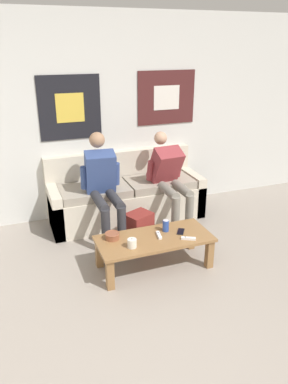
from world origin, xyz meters
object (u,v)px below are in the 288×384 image
(person_seated_teen, at_px, (169,177))
(cell_phone, at_px, (181,232))
(game_controller_near_right, at_px, (159,235))
(person_seated_adult, at_px, (103,184))
(coffee_table, at_px, (154,242))
(ceramic_bowl, at_px, (112,235))
(backpack, at_px, (139,228))
(pillar_candle, at_px, (132,243))
(game_controller_near_left, at_px, (188,238))
(drink_can_blue, at_px, (166,226))
(couch, at_px, (126,197))

(person_seated_teen, height_order, cell_phone, person_seated_teen)
(cell_phone, bearing_deg, game_controller_near_right, -179.26)
(person_seated_adult, height_order, person_seated_teen, person_seated_adult)
(coffee_table, relative_size, ceramic_bowl, 7.80)
(person_seated_adult, height_order, backpack, person_seated_adult)
(person_seated_adult, height_order, pillar_candle, person_seated_adult)
(game_controller_near_left, distance_m, cell_phone, 0.17)
(drink_can_blue, height_order, game_controller_near_right, drink_can_blue)
(couch, distance_m, ceramic_bowl, 1.20)
(ceramic_bowl, xyz_separation_m, drink_can_blue, (0.57, -0.03, 0.02))
(coffee_table, xyz_separation_m, drink_can_blue, (0.16, 0.09, 0.12))
(backpack, bearing_deg, drink_can_blue, -74.13)
(drink_can_blue, distance_m, cell_phone, 0.17)
(ceramic_bowl, relative_size, cell_phone, 1.00)
(coffee_table, height_order, game_controller_near_left, game_controller_near_left)
(person_seated_teen, bearing_deg, ceramic_bowl, -141.89)
(backpack, distance_m, game_controller_near_left, 0.77)
(backpack, xyz_separation_m, drink_can_blue, (0.13, -0.45, 0.23))
(game_controller_near_right, relative_size, cell_phone, 0.99)
(person_seated_teen, distance_m, game_controller_near_right, 1.04)
(coffee_table, relative_size, pillar_candle, 11.74)
(couch, bearing_deg, drink_can_blue, -86.39)
(backpack, bearing_deg, pillar_candle, -115.60)
(pillar_candle, bearing_deg, ceramic_bowl, 119.94)
(backpack, bearing_deg, person_seated_teen, 32.78)
(ceramic_bowl, distance_m, game_controller_near_right, 0.47)
(pillar_candle, distance_m, game_controller_near_right, 0.35)
(pillar_candle, relative_size, cell_phone, 0.66)
(person_seated_adult, xyz_separation_m, backpack, (0.33, -0.29, -0.49))
(backpack, relative_size, drink_can_blue, 2.91)
(person_seated_teen, xyz_separation_m, game_controller_near_right, (-0.50, -0.87, -0.27))
(game_controller_near_left, bearing_deg, pillar_candle, 174.53)
(ceramic_bowl, bearing_deg, backpack, 43.51)
(ceramic_bowl, distance_m, cell_phone, 0.72)
(person_seated_teen, relative_size, backpack, 3.14)
(person_seated_teen, distance_m, game_controller_near_left, 1.10)
(person_seated_adult, relative_size, cell_phone, 8.15)
(person_seated_adult, distance_m, pillar_candle, 0.97)
(person_seated_teen, height_order, backpack, person_seated_teen)
(person_seated_teen, xyz_separation_m, game_controller_near_left, (-0.25, -1.03, -0.27))
(couch, height_order, game_controller_near_right, couch)
(backpack, height_order, game_controller_near_right, game_controller_near_right)
(drink_can_blue, bearing_deg, ceramic_bowl, 176.62)
(game_controller_near_left, relative_size, game_controller_near_right, 0.97)
(person_seated_adult, distance_m, drink_can_blue, 0.91)
(coffee_table, distance_m, person_seated_adult, 0.96)
(game_controller_near_left, bearing_deg, backpack, 110.97)
(drink_can_blue, relative_size, game_controller_near_right, 0.84)
(person_seated_teen, xyz_separation_m, backpack, (-0.52, -0.33, -0.45))
(coffee_table, height_order, person_seated_adult, person_seated_adult)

